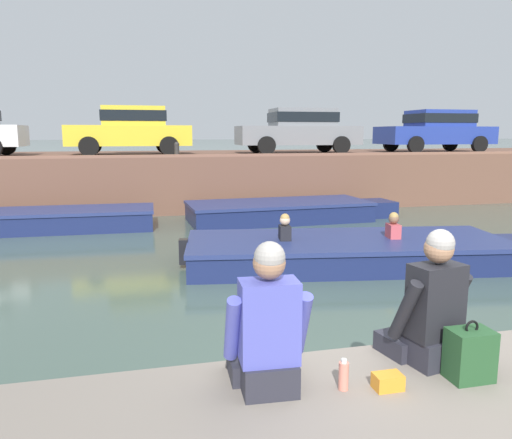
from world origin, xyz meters
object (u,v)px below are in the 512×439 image
car_left_inner_yellow (131,129)px  mooring_bollard_mid (177,149)px  car_centre_grey (299,129)px  boat_moored_central_navy (287,211)px  motorboat_passing (361,251)px  person_seated_left (267,333)px  boat_moored_west_navy (49,220)px  backpack_on_ledge (469,355)px  bottle_drink (344,375)px  car_right_inner_blue (436,129)px  person_seated_right (430,311)px

car_left_inner_yellow → mooring_bollard_mid: bearing=-55.0°
car_centre_grey → boat_moored_central_navy: bearing=-112.8°
boat_moored_central_navy → car_left_inner_yellow: bearing=138.9°
motorboat_passing → person_seated_left: bearing=-120.8°
car_centre_grey → boat_moored_west_navy: bearing=-154.8°
boat_moored_central_navy → person_seated_left: bearing=-107.8°
boat_moored_central_navy → mooring_bollard_mid: bearing=148.1°
person_seated_left → backpack_on_ledge: 1.35m
car_left_inner_yellow → bottle_drink: bearing=-84.6°
boat_moored_west_navy → motorboat_passing: bearing=-38.2°
person_seated_left → car_right_inner_blue: bearing=53.8°
boat_moored_central_navy → car_left_inner_yellow: size_ratio=1.55×
boat_moored_west_navy → person_seated_right: size_ratio=5.84×
boat_moored_central_navy → mooring_bollard_mid: (-2.88, 1.79, 1.69)m
boat_moored_west_navy → bottle_drink: bottle_drink is taller
car_left_inner_yellow → person_seated_right: car_left_inner_yellow is taller
person_seated_right → motorboat_passing: bearing=69.1°
bottle_drink → person_seated_left: bearing=163.9°
person_seated_left → person_seated_right: bearing=4.8°
car_right_inner_blue → person_seated_left: bearing=-126.2°
boat_moored_west_navy → car_right_inner_blue: (13.21, 3.68, 2.31)m
mooring_bollard_mid → boat_moored_central_navy: bearing=-31.9°
car_left_inner_yellow → car_centre_grey: same height
car_centre_grey → motorboat_passing: bearing=-100.6°
car_right_inner_blue → bottle_drink: 17.32m
boat_moored_west_navy → motorboat_passing: motorboat_passing is taller
boat_moored_central_navy → person_seated_left: size_ratio=6.27×
car_left_inner_yellow → backpack_on_ledge: size_ratio=9.57×
motorboat_passing → mooring_bollard_mid: bearing=112.8°
car_right_inner_blue → person_seated_left: car_right_inner_blue is taller
car_centre_grey → person_seated_right: bearing=-104.7°
car_centre_grey → person_seated_left: car_centre_grey is taller
car_left_inner_yellow → bottle_drink: car_left_inner_yellow is taller
boat_moored_west_navy → motorboat_passing: 7.89m
boat_moored_central_navy → mooring_bollard_mid: mooring_bollard_mid is taller
car_right_inner_blue → car_left_inner_yellow: bearing=180.0°
person_seated_left → backpack_on_ledge: size_ratio=2.37×
car_left_inner_yellow → boat_moored_central_navy: bearing=-41.1°
car_centre_grey → backpack_on_ledge: size_ratio=10.47×
car_centre_grey → person_seated_right: (-3.67, -13.94, -1.39)m
car_centre_grey → bottle_drink: size_ratio=20.94×
car_left_inner_yellow → person_seated_right: (2.08, -13.94, -1.39)m
boat_moored_west_navy → mooring_bollard_mid: 4.19m
car_centre_grey → mooring_bollard_mid: 4.84m
boat_moored_central_navy → motorboat_passing: size_ratio=0.84×
backpack_on_ledge → car_centre_grey: bearing=76.0°
boat_moored_central_navy → bottle_drink: bottle_drink is taller
car_left_inner_yellow → mooring_bollard_mid: 2.37m
boat_moored_central_navy → person_seated_right: bearing=-101.7°
motorboat_passing → car_left_inner_yellow: 9.79m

